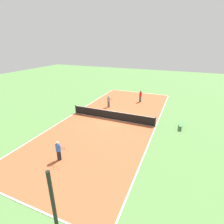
{
  "coord_description": "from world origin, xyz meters",
  "views": [
    {
      "loc": [
        -7.07,
        16.91,
        8.31
      ],
      "look_at": [
        0.0,
        0.0,
        0.9
      ],
      "focal_mm": 28.0,
      "sensor_mm": 36.0,
      "label": 1
    }
  ],
  "objects_px": {
    "player_near_blue": "(58,149)",
    "tennis_ball_right_alley": "(71,127)",
    "tennis_net": "(112,115)",
    "tennis_ball_far_baseline": "(95,152)",
    "player_coach_red": "(140,96)",
    "tennis_ball_near_net": "(124,133)",
    "player_baseline_gray": "(109,101)",
    "bench": "(181,124)"
  },
  "relations": [
    {
      "from": "player_near_blue",
      "to": "tennis_ball_far_baseline",
      "type": "relative_size",
      "value": 23.52
    },
    {
      "from": "bench",
      "to": "tennis_ball_near_net",
      "type": "xyz_separation_m",
      "value": [
        5.07,
        3.49,
        -0.33
      ]
    },
    {
      "from": "bench",
      "to": "player_near_blue",
      "type": "height_order",
      "value": "player_near_blue"
    },
    {
      "from": "bench",
      "to": "tennis_ball_near_net",
      "type": "relative_size",
      "value": 22.85
    },
    {
      "from": "tennis_net",
      "to": "player_near_blue",
      "type": "xyz_separation_m",
      "value": [
        0.77,
        8.41,
        0.38
      ]
    },
    {
      "from": "player_coach_red",
      "to": "tennis_ball_near_net",
      "type": "xyz_separation_m",
      "value": [
        -0.89,
        9.99,
        -0.91
      ]
    },
    {
      "from": "player_near_blue",
      "to": "tennis_ball_right_alley",
      "type": "relative_size",
      "value": 23.52
    },
    {
      "from": "player_near_blue",
      "to": "tennis_ball_near_net",
      "type": "relative_size",
      "value": 23.52
    },
    {
      "from": "player_near_blue",
      "to": "tennis_ball_far_baseline",
      "type": "xyz_separation_m",
      "value": [
        -2.02,
        -1.81,
        -0.88
      ]
    },
    {
      "from": "tennis_ball_right_alley",
      "to": "tennis_ball_near_net",
      "type": "bearing_deg",
      "value": -169.52
    },
    {
      "from": "bench",
      "to": "tennis_ball_near_net",
      "type": "bearing_deg",
      "value": -55.44
    },
    {
      "from": "tennis_net",
      "to": "tennis_ball_near_net",
      "type": "distance_m",
      "value": 3.58
    },
    {
      "from": "player_coach_red",
      "to": "player_near_blue",
      "type": "bearing_deg",
      "value": 91.14
    },
    {
      "from": "player_near_blue",
      "to": "bench",
      "type": "bearing_deg",
      "value": 65.68
    },
    {
      "from": "bench",
      "to": "tennis_ball_far_baseline",
      "type": "height_order",
      "value": "bench"
    },
    {
      "from": "tennis_ball_far_baseline",
      "to": "tennis_ball_near_net",
      "type": "xyz_separation_m",
      "value": [
        -1.1,
        -3.93,
        0.0
      ]
    },
    {
      "from": "bench",
      "to": "tennis_ball_right_alley",
      "type": "height_order",
      "value": "bench"
    },
    {
      "from": "player_baseline_gray",
      "to": "tennis_ball_far_baseline",
      "type": "bearing_deg",
      "value": -37.9
    },
    {
      "from": "player_near_blue",
      "to": "tennis_ball_far_baseline",
      "type": "height_order",
      "value": "player_near_blue"
    },
    {
      "from": "player_baseline_gray",
      "to": "tennis_ball_near_net",
      "type": "height_order",
      "value": "player_baseline_gray"
    },
    {
      "from": "player_baseline_gray",
      "to": "tennis_net",
      "type": "bearing_deg",
      "value": -26.3
    },
    {
      "from": "tennis_net",
      "to": "tennis_ball_near_net",
      "type": "bearing_deg",
      "value": 131.35
    },
    {
      "from": "tennis_net",
      "to": "tennis_ball_right_alley",
      "type": "height_order",
      "value": "tennis_net"
    },
    {
      "from": "player_coach_red",
      "to": "tennis_ball_near_net",
      "type": "height_order",
      "value": "player_coach_red"
    },
    {
      "from": "tennis_ball_near_net",
      "to": "tennis_ball_right_alley",
      "type": "relative_size",
      "value": 1.0
    },
    {
      "from": "tennis_net",
      "to": "tennis_ball_right_alley",
      "type": "xyz_separation_m",
      "value": [
        3.08,
        3.67,
        -0.5
      ]
    },
    {
      "from": "bench",
      "to": "player_near_blue",
      "type": "bearing_deg",
      "value": -41.55
    },
    {
      "from": "player_near_blue",
      "to": "tennis_ball_far_baseline",
      "type": "distance_m",
      "value": 2.85
    },
    {
      "from": "player_baseline_gray",
      "to": "tennis_ball_right_alley",
      "type": "relative_size",
      "value": 24.06
    },
    {
      "from": "player_coach_red",
      "to": "tennis_ball_far_baseline",
      "type": "bearing_deg",
      "value": 98.35
    },
    {
      "from": "tennis_ball_right_alley",
      "to": "bench",
      "type": "bearing_deg",
      "value": -156.81
    },
    {
      "from": "tennis_ball_near_net",
      "to": "player_near_blue",
      "type": "bearing_deg",
      "value": 61.52
    },
    {
      "from": "tennis_net",
      "to": "tennis_ball_far_baseline",
      "type": "height_order",
      "value": "tennis_net"
    },
    {
      "from": "player_near_blue",
      "to": "tennis_ball_right_alley",
      "type": "distance_m",
      "value": 5.34
    },
    {
      "from": "tennis_ball_right_alley",
      "to": "tennis_ball_far_baseline",
      "type": "bearing_deg",
      "value": 145.89
    },
    {
      "from": "tennis_net",
      "to": "tennis_ball_far_baseline",
      "type": "relative_size",
      "value": 145.14
    },
    {
      "from": "player_near_blue",
      "to": "tennis_ball_near_net",
      "type": "xyz_separation_m",
      "value": [
        -3.12,
        -5.74,
        -0.88
      ]
    },
    {
      "from": "bench",
      "to": "player_baseline_gray",
      "type": "height_order",
      "value": "player_baseline_gray"
    },
    {
      "from": "player_near_blue",
      "to": "tennis_ball_right_alley",
      "type": "bearing_deg",
      "value": 133.15
    },
    {
      "from": "bench",
      "to": "tennis_ball_right_alley",
      "type": "relative_size",
      "value": 22.85
    },
    {
      "from": "bench",
      "to": "tennis_net",
      "type": "bearing_deg",
      "value": -83.64
    },
    {
      "from": "bench",
      "to": "tennis_ball_right_alley",
      "type": "bearing_deg",
      "value": -66.81
    }
  ]
}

